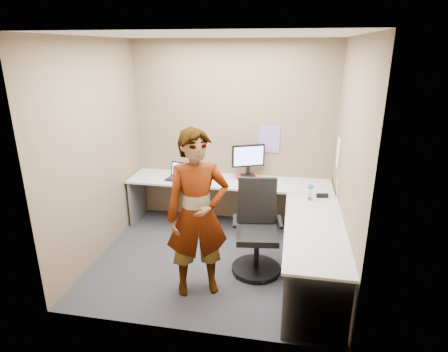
% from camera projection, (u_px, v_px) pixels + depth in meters
% --- Properties ---
extents(ground, '(3.00, 3.00, 0.00)m').
position_uv_depth(ground, '(216.00, 259.00, 4.80)').
color(ground, '#27262B').
rests_on(ground, ground).
extents(wall_back, '(3.00, 0.00, 3.00)m').
position_uv_depth(wall_back, '(233.00, 134.00, 5.57)').
color(wall_back, brown).
rests_on(wall_back, ground).
extents(wall_right, '(0.00, 2.70, 2.70)m').
position_uv_depth(wall_right, '(348.00, 165.00, 4.10)').
color(wall_right, brown).
rests_on(wall_right, ground).
extents(wall_left, '(0.00, 2.70, 2.70)m').
position_uv_depth(wall_left, '(96.00, 152.00, 4.62)').
color(wall_left, brown).
rests_on(wall_left, ground).
extents(ceiling, '(3.00, 3.00, 0.00)m').
position_uv_depth(ceiling, '(214.00, 35.00, 3.92)').
color(ceiling, white).
rests_on(ceiling, wall_back).
extents(desk, '(2.98, 2.58, 0.73)m').
position_uv_depth(desk, '(254.00, 208.00, 4.89)').
color(desk, '#B9B9B9').
rests_on(desk, ground).
extents(paper_ream, '(0.37, 0.33, 0.06)m').
position_uv_depth(paper_ream, '(248.00, 178.00, 5.50)').
color(paper_ream, red).
rests_on(paper_ream, desk).
extents(monitor, '(0.46, 0.24, 0.46)m').
position_uv_depth(monitor, '(248.00, 158.00, 5.42)').
color(monitor, black).
rests_on(monitor, paper_ream).
extents(laptop, '(0.37, 0.32, 0.23)m').
position_uv_depth(laptop, '(179.00, 175.00, 5.53)').
color(laptop, black).
rests_on(laptop, desk).
extents(trackball_mouse, '(0.12, 0.08, 0.07)m').
position_uv_depth(trackball_mouse, '(207.00, 180.00, 5.43)').
color(trackball_mouse, '#B7B7BC').
rests_on(trackball_mouse, desk).
extents(origami, '(0.10, 0.10, 0.06)m').
position_uv_depth(origami, '(203.00, 182.00, 5.31)').
color(origami, white).
rests_on(origami, desk).
extents(stapler, '(0.15, 0.07, 0.05)m').
position_uv_depth(stapler, '(322.00, 196.00, 4.84)').
color(stapler, black).
rests_on(stapler, desk).
extents(flower, '(0.07, 0.07, 0.22)m').
position_uv_depth(flower, '(310.00, 189.00, 4.73)').
color(flower, brown).
rests_on(flower, desk).
extents(calendar_purple, '(0.30, 0.01, 0.40)m').
position_uv_depth(calendar_purple, '(269.00, 139.00, 5.48)').
color(calendar_purple, '#846BB7').
rests_on(calendar_purple, wall_back).
extents(calendar_white, '(0.01, 0.28, 0.38)m').
position_uv_depth(calendar_white, '(338.00, 152.00, 4.98)').
color(calendar_white, white).
rests_on(calendar_white, wall_right).
extents(sticky_note_a, '(0.01, 0.07, 0.07)m').
position_uv_depth(sticky_note_a, '(339.00, 183.00, 4.75)').
color(sticky_note_a, '#F2E059').
rests_on(sticky_note_a, wall_right).
extents(sticky_note_b, '(0.01, 0.07, 0.07)m').
position_uv_depth(sticky_note_b, '(337.00, 191.00, 4.84)').
color(sticky_note_b, pink).
rests_on(sticky_note_b, wall_right).
extents(sticky_note_c, '(0.01, 0.07, 0.07)m').
position_uv_depth(sticky_note_c, '(338.00, 195.00, 4.73)').
color(sticky_note_c, pink).
rests_on(sticky_note_c, wall_right).
extents(sticky_note_d, '(0.01, 0.07, 0.07)m').
position_uv_depth(sticky_note_d, '(337.00, 181.00, 4.90)').
color(sticky_note_d, '#F2E059').
rests_on(sticky_note_d, wall_right).
extents(office_chair, '(0.60, 0.59, 1.10)m').
position_uv_depth(office_chair, '(257.00, 235.00, 4.46)').
color(office_chair, black).
rests_on(office_chair, ground).
extents(person, '(0.78, 0.66, 1.83)m').
position_uv_depth(person, '(198.00, 215.00, 3.92)').
color(person, '#999399').
rests_on(person, ground).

